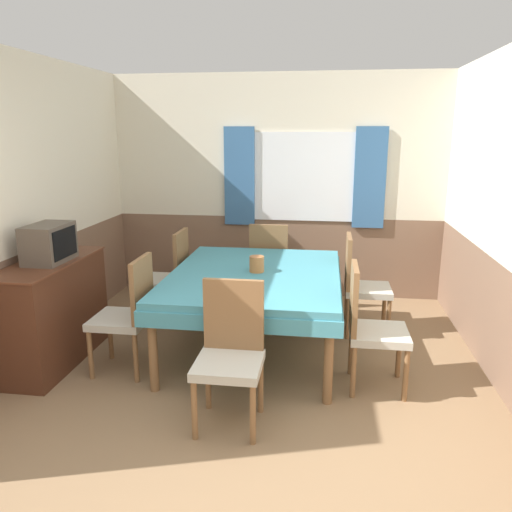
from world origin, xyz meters
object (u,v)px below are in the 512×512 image
(dining_table, at_px, (255,283))
(chair_right_far, at_px, (361,282))
(chair_head_near, at_px, (231,350))
(tv, at_px, (49,243))
(chair_left_near, at_px, (129,312))
(chair_head_window, at_px, (270,263))
(chair_left_far, at_px, (170,274))
(sideboard, at_px, (53,311))
(chair_right_near, at_px, (369,324))
(vase, at_px, (257,264))

(dining_table, relative_size, chair_right_far, 1.95)
(dining_table, xyz_separation_m, chair_head_near, (-0.00, -1.16, -0.12))
(tv, bearing_deg, chair_left_near, -6.33)
(chair_head_window, xyz_separation_m, tv, (-1.65, -1.64, 0.53))
(chair_left_far, relative_size, sideboard, 0.82)
(chair_left_far, distance_m, sideboard, 1.26)
(chair_left_far, xyz_separation_m, chair_right_near, (1.93, -1.11, 0.00))
(dining_table, relative_size, vase, 13.47)
(vase, bearing_deg, chair_left_near, -149.30)
(chair_left_near, height_order, chair_head_window, same)
(dining_table, distance_m, chair_left_far, 1.12)
(dining_table, xyz_separation_m, vase, (0.01, 0.03, 0.17))
(chair_left_far, height_order, vase, chair_left_far)
(chair_head_window, xyz_separation_m, vase, (0.01, -1.13, 0.28))
(chair_left_far, distance_m, chair_head_near, 1.96)
(chair_left_far, xyz_separation_m, tv, (-0.68, -1.03, 0.53))
(dining_table, xyz_separation_m, tv, (-1.65, -0.48, 0.42))
(chair_right_far, height_order, chair_right_near, same)
(chair_right_near, xyz_separation_m, vase, (-0.95, 0.58, 0.28))
(chair_right_far, distance_m, sideboard, 2.84)
(chair_head_near, bearing_deg, chair_head_window, -90.00)
(dining_table, bearing_deg, chair_head_near, -90.00)
(chair_head_window, relative_size, sideboard, 0.82)
(chair_left_near, bearing_deg, tv, 83.67)
(chair_right_near, bearing_deg, chair_left_near, -90.00)
(dining_table, relative_size, tv, 4.36)
(chair_left_far, xyz_separation_m, sideboard, (-0.71, -1.03, -0.06))
(chair_right_far, bearing_deg, chair_left_far, -90.00)
(chair_left_near, bearing_deg, chair_left_far, 0.00)
(chair_left_far, height_order, tv, tv)
(chair_left_far, distance_m, tv, 1.35)
(chair_right_far, bearing_deg, tv, -68.40)
(chair_head_window, bearing_deg, sideboard, -135.70)
(chair_right_far, distance_m, vase, 1.12)
(chair_right_far, relative_size, tv, 2.24)
(chair_right_near, xyz_separation_m, sideboard, (-2.64, 0.08, -0.06))
(chair_head_window, relative_size, tv, 2.24)
(chair_right_far, distance_m, chair_head_near, 1.96)
(dining_table, bearing_deg, tv, -163.78)
(dining_table, bearing_deg, vase, 63.09)
(dining_table, xyz_separation_m, chair_left_near, (-0.96, -0.55, -0.12))
(chair_left_far, distance_m, chair_right_near, 2.22)
(dining_table, xyz_separation_m, chair_head_window, (-0.00, 1.16, -0.12))
(chair_left_near, xyz_separation_m, tv, (-0.68, 0.08, 0.53))
(dining_table, bearing_deg, chair_right_near, -29.93)
(chair_head_window, distance_m, sideboard, 2.34)
(chair_right_far, xyz_separation_m, chair_head_window, (-0.96, 0.60, 0.00))
(chair_left_near, bearing_deg, sideboard, 83.99)
(chair_head_window, distance_m, chair_head_near, 2.32)
(chair_right_near, bearing_deg, chair_head_window, -150.64)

